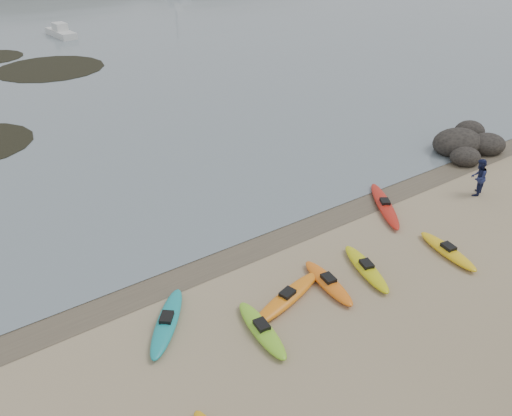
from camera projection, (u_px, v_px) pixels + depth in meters
ground at (256, 238)px, 21.59m from camera, size 600.00×600.00×0.00m
wet_sand at (260, 241)px, 21.38m from camera, size 60.00×60.00×0.00m
kayaks at (305, 303)px, 17.70m from camera, size 17.99×10.93×0.34m
person_east at (478, 177)px, 24.54m from camera, size 1.11×0.98×1.90m
rock_cluster at (466, 147)px, 29.72m from camera, size 5.08×3.70×1.61m
kelp_mats at (18, 81)px, 42.45m from camera, size 17.41×30.27×0.04m
far_hills at (47, 5)px, 186.76m from camera, size 550.00×135.00×80.00m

